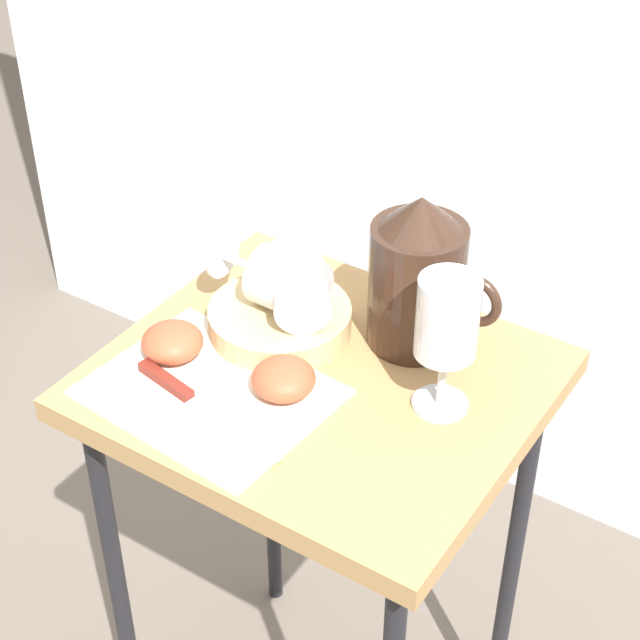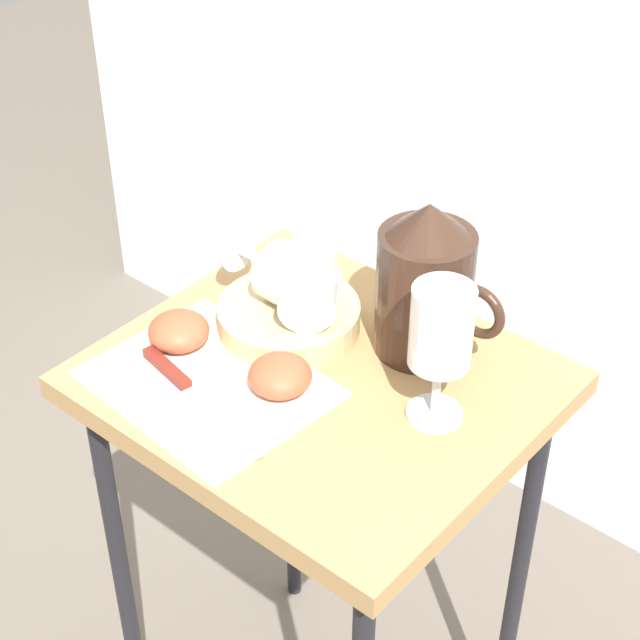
# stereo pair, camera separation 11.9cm
# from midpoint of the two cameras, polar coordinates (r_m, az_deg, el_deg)

# --- Properties ---
(curtain_drape) EXTENTS (2.40, 0.03, 1.88)m
(curtain_drape) POSITION_cam_midpoint_polar(r_m,az_deg,el_deg) (1.64, 11.12, 15.78)
(curtain_drape) COLOR white
(curtain_drape) RESTS_ON ground_plane
(table) EXTENTS (0.50, 0.43, 0.72)m
(table) POSITION_cam_midpoint_polar(r_m,az_deg,el_deg) (1.29, -2.64, -6.01)
(table) COLOR #AD8451
(table) RESTS_ON ground_plane
(linen_napkin) EXTENTS (0.28, 0.23, 0.00)m
(linen_napkin) POSITION_cam_midpoint_polar(r_m,az_deg,el_deg) (1.22, -8.73, -3.99)
(linen_napkin) COLOR silver
(linen_napkin) RESTS_ON table
(basket_tray) EXTENTS (0.18, 0.18, 0.03)m
(basket_tray) POSITION_cam_midpoint_polar(r_m,az_deg,el_deg) (1.29, -4.80, -0.11)
(basket_tray) COLOR tan
(basket_tray) RESTS_ON table
(pitcher) EXTENTS (0.17, 0.11, 0.20)m
(pitcher) POSITION_cam_midpoint_polar(r_m,az_deg,el_deg) (1.24, 2.56, 1.84)
(pitcher) COLOR #382319
(pitcher) RESTS_ON table
(wine_glass_upright) EXTENTS (0.07, 0.07, 0.17)m
(wine_glass_upright) POSITION_cam_midpoint_polar(r_m,az_deg,el_deg) (1.12, 3.87, -0.40)
(wine_glass_upright) COLOR silver
(wine_glass_upright) RESTS_ON table
(wine_glass_tipped_near) EXTENTS (0.14, 0.16, 0.07)m
(wine_glass_tipped_near) POSITION_cam_midpoint_polar(r_m,az_deg,el_deg) (1.26, -3.75, 1.59)
(wine_glass_tipped_near) COLOR silver
(wine_glass_tipped_near) RESTS_ON basket_tray
(wine_glass_tipped_far) EXTENTS (0.15, 0.08, 0.08)m
(wine_glass_tipped_far) POSITION_cam_midpoint_polar(r_m,az_deg,el_deg) (1.26, -4.59, 2.00)
(wine_glass_tipped_far) COLOR silver
(wine_glass_tipped_far) RESTS_ON basket_tray
(apple_half_left) EXTENTS (0.07, 0.07, 0.04)m
(apple_half_left) POSITION_cam_midpoint_polar(r_m,az_deg,el_deg) (1.27, -10.64, -1.27)
(apple_half_left) COLOR #C15133
(apple_half_left) RESTS_ON linen_napkin
(apple_half_right) EXTENTS (0.07, 0.07, 0.04)m
(apple_half_right) POSITION_cam_midpoint_polar(r_m,az_deg,el_deg) (1.20, -4.82, -3.28)
(apple_half_right) COLOR #C15133
(apple_half_right) RESTS_ON linen_napkin
(knife) EXTENTS (0.22, 0.06, 0.01)m
(knife) POSITION_cam_midpoint_polar(r_m,az_deg,el_deg) (1.21, -10.00, -4.16)
(knife) COLOR silver
(knife) RESTS_ON linen_napkin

